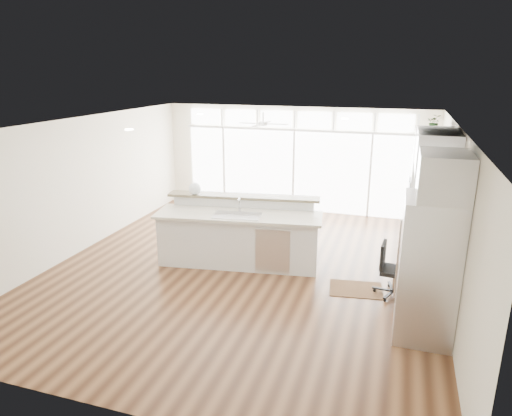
% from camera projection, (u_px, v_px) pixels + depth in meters
% --- Properties ---
extents(floor, '(7.00, 8.00, 0.02)m').
position_uv_depth(floor, '(245.00, 268.00, 8.62)').
color(floor, '#422514').
rests_on(floor, ground).
extents(ceiling, '(7.00, 8.00, 0.02)m').
position_uv_depth(ceiling, '(244.00, 124.00, 7.83)').
color(ceiling, white).
rests_on(ceiling, wall_back).
extents(wall_back, '(7.00, 0.04, 2.70)m').
position_uv_depth(wall_back, '(295.00, 159.00, 11.87)').
color(wall_back, '#EDE6CD').
rests_on(wall_back, floor).
extents(wall_front, '(7.00, 0.04, 2.70)m').
position_uv_depth(wall_front, '(114.00, 303.00, 4.58)').
color(wall_front, '#EDE6CD').
rests_on(wall_front, floor).
extents(wall_left, '(0.04, 8.00, 2.70)m').
position_uv_depth(wall_left, '(82.00, 185.00, 9.25)').
color(wall_left, '#EDE6CD').
rests_on(wall_left, floor).
extents(wall_right, '(0.04, 8.00, 2.70)m').
position_uv_depth(wall_right, '(453.00, 218.00, 7.21)').
color(wall_right, '#EDE6CD').
rests_on(wall_right, floor).
extents(glass_wall, '(5.80, 0.06, 2.08)m').
position_uv_depth(glass_wall, '(294.00, 171.00, 11.90)').
color(glass_wall, white).
rests_on(glass_wall, wall_back).
extents(transom_row, '(5.90, 0.06, 0.40)m').
position_uv_depth(transom_row, '(295.00, 119.00, 11.52)').
color(transom_row, white).
rests_on(transom_row, wall_back).
extents(desk_window, '(0.04, 0.85, 0.85)m').
position_uv_depth(desk_window, '(450.00, 200.00, 7.44)').
color(desk_window, white).
rests_on(desk_window, wall_right).
extents(ceiling_fan, '(1.16, 1.16, 0.32)m').
position_uv_depth(ceiling_fan, '(263.00, 119.00, 10.59)').
color(ceiling_fan, silver).
rests_on(ceiling_fan, ceiling).
extents(recessed_lights, '(3.40, 3.00, 0.02)m').
position_uv_depth(recessed_lights, '(248.00, 124.00, 8.02)').
color(recessed_lights, white).
rests_on(recessed_lights, ceiling).
extents(oven_cabinet, '(0.64, 1.20, 2.50)m').
position_uv_depth(oven_cabinet, '(426.00, 194.00, 8.97)').
color(oven_cabinet, white).
rests_on(oven_cabinet, floor).
extents(desk_nook, '(0.72, 1.30, 0.76)m').
position_uv_depth(desk_nook, '(421.00, 264.00, 7.87)').
color(desk_nook, white).
rests_on(desk_nook, floor).
extents(upper_cabinets, '(0.64, 1.30, 0.64)m').
position_uv_depth(upper_cabinets, '(437.00, 151.00, 7.29)').
color(upper_cabinets, white).
rests_on(upper_cabinets, wall_right).
extents(refrigerator, '(0.76, 0.90, 2.00)m').
position_uv_depth(refrigerator, '(428.00, 269.00, 6.19)').
color(refrigerator, silver).
rests_on(refrigerator, floor).
extents(fridge_cabinet, '(0.64, 0.90, 0.60)m').
position_uv_depth(fridge_cabinet, '(444.00, 176.00, 5.80)').
color(fridge_cabinet, white).
rests_on(fridge_cabinet, wall_right).
extents(framed_photos, '(0.06, 0.22, 0.80)m').
position_uv_depth(framed_photos, '(446.00, 199.00, 8.04)').
color(framed_photos, black).
rests_on(framed_photos, wall_right).
extents(kitchen_island, '(3.25, 1.61, 1.24)m').
position_uv_depth(kitchen_island, '(239.00, 233.00, 8.63)').
color(kitchen_island, white).
rests_on(kitchen_island, floor).
extents(rug, '(0.96, 0.75, 0.01)m').
position_uv_depth(rug, '(356.00, 289.00, 7.77)').
color(rug, '#3B2212').
rests_on(rug, floor).
extents(office_chair, '(0.50, 0.47, 0.89)m').
position_uv_depth(office_chair, '(395.00, 270.00, 7.45)').
color(office_chair, black).
rests_on(office_chair, floor).
extents(fishbowl, '(0.28, 0.28, 0.24)m').
position_uv_depth(fishbowl, '(195.00, 189.00, 8.94)').
color(fishbowl, white).
rests_on(fishbowl, kitchen_island).
extents(monitor, '(0.09, 0.46, 0.38)m').
position_uv_depth(monitor, '(420.00, 232.00, 7.73)').
color(monitor, black).
rests_on(monitor, desk_nook).
extents(keyboard, '(0.18, 0.36, 0.02)m').
position_uv_depth(keyboard, '(409.00, 241.00, 7.83)').
color(keyboard, white).
rests_on(keyboard, desk_nook).
extents(potted_plant, '(0.29, 0.31, 0.22)m').
position_uv_depth(potted_plant, '(434.00, 124.00, 8.58)').
color(potted_plant, '#285022').
rests_on(potted_plant, oven_cabinet).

